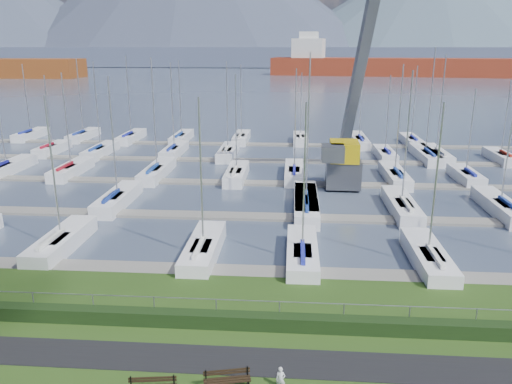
{
  "coord_description": "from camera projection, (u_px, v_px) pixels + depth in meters",
  "views": [
    {
      "loc": [
        2.46,
        -20.95,
        12.69
      ],
      "look_at": [
        0.0,
        12.0,
        3.0
      ],
      "focal_mm": 35.0,
      "sensor_mm": 36.0,
      "label": 1
    }
  ],
  "objects": [
    {
      "name": "cargo_ship_mid",
      "position": [
        381.0,
        67.0,
        225.53
      ],
      "size": [
        109.5,
        34.98,
        21.5
      ],
      "rotation": [
        0.0,
        0.0,
        -0.16
      ],
      "color": "maroon",
      "rests_on": "water"
    },
    {
      "name": "fence",
      "position": [
        237.0,
        300.0,
        23.46
      ],
      "size": [
        80.0,
        0.04,
        0.04
      ],
      "primitive_type": "cylinder",
      "rotation": [
        0.0,
        1.57,
        0.0
      ],
      "color": "gray",
      "rests_on": "grass"
    },
    {
      "name": "bench_right",
      "position": [
        227.0,
        380.0,
        19.05
      ],
      "size": [
        1.85,
        0.8,
        0.85
      ],
      "rotation": [
        0.0,
        0.0,
        0.22
      ],
      "color": "black",
      "rests_on": "grass"
    },
    {
      "name": "docks",
      "position": [
        267.0,
        183.0,
        48.73
      ],
      "size": [
        90.0,
        41.6,
        0.25
      ],
      "color": "gray",
      "rests_on": "water"
    },
    {
      "name": "water",
      "position": [
        290.0,
        71.0,
        272.71
      ],
      "size": [
        800.0,
        540.0,
        0.2
      ],
      "primitive_type": "cube",
      "color": "#444F63"
    },
    {
      "name": "crane",
      "position": [
        349.0,
        127.0,
        46.95
      ],
      "size": [
        5.35,
        13.25,
        22.35
      ],
      "rotation": [
        0.0,
        0.0,
        -0.03
      ],
      "color": "#515258",
      "rests_on": "water"
    },
    {
      "name": "foothill",
      "position": [
        291.0,
        56.0,
        337.89
      ],
      "size": [
        900.0,
        80.0,
        12.0
      ],
      "primitive_type": "cube",
      "color": "#49526B",
      "rests_on": "water"
    },
    {
      "name": "person",
      "position": [
        281.0,
        376.0,
        19.16
      ],
      "size": [
        0.38,
        0.26,
        1.01
      ],
      "primitive_type": "imported",
      "rotation": [
        0.0,
        0.0,
        -0.05
      ],
      "color": "silver",
      "rests_on": "grass"
    },
    {
      "name": "sailboat_fleet",
      "position": [
        253.0,
        122.0,
        49.88
      ],
      "size": [
        75.89,
        49.35,
        13.14
      ],
      "color": "navy",
      "rests_on": "water"
    },
    {
      "name": "hedge",
      "position": [
        236.0,
        321.0,
        23.31
      ],
      "size": [
        80.0,
        0.7,
        0.7
      ],
      "primitive_type": "cube",
      "color": "black",
      "rests_on": "grass"
    },
    {
      "name": "mountains",
      "position": [
        302.0,
        2.0,
        397.33
      ],
      "size": [
        1190.0,
        360.0,
        115.0
      ],
      "color": "#414B5F",
      "rests_on": "water"
    },
    {
      "name": "path",
      "position": [
        229.0,
        360.0,
        20.92
      ],
      "size": [
        160.0,
        2.0,
        0.04
      ],
      "primitive_type": "cube",
      "color": "black",
      "rests_on": "grass"
    }
  ]
}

